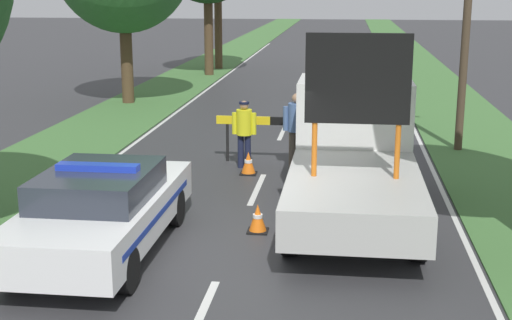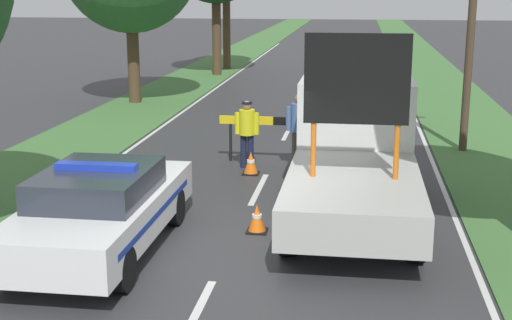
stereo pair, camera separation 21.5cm
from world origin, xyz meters
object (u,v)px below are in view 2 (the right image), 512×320
at_px(road_barrier, 273,125).
at_px(queued_car_sedan_silver, 359,74).
at_px(traffic_cone_centre_front, 251,163).
at_px(pedestrian_civilian, 299,125).
at_px(work_truck, 355,153).
at_px(traffic_cone_near_police, 257,218).
at_px(police_car, 101,208).
at_px(queued_car_hatch_blue, 351,102).
at_px(utility_pole, 471,24).
at_px(police_officer, 247,128).

xyz_separation_m(road_barrier, queued_car_sedan_silver, (2.00, 11.14, -0.10)).
xyz_separation_m(traffic_cone_centre_front, queued_car_sedan_silver, (2.37, 12.31, 0.56)).
bearing_deg(traffic_cone_centre_front, pedestrian_civilian, 33.45).
height_order(work_truck, traffic_cone_centre_front, work_truck).
relative_size(traffic_cone_centre_front, queued_car_sedan_silver, 0.11).
relative_size(traffic_cone_near_police, queued_car_sedan_silver, 0.11).
height_order(police_car, traffic_cone_near_police, police_car).
distance_m(traffic_cone_near_police, traffic_cone_centre_front, 3.89).
height_order(traffic_cone_near_police, queued_car_hatch_blue, queued_car_hatch_blue).
distance_m(queued_car_sedan_silver, utility_pole, 9.98).
height_order(traffic_cone_centre_front, queued_car_hatch_blue, queued_car_hatch_blue).
height_order(road_barrier, utility_pole, utility_pole).
height_order(road_barrier, queued_car_hatch_blue, queued_car_hatch_blue).
height_order(road_barrier, traffic_cone_near_police, road_barrier).
bearing_deg(police_car, queued_car_hatch_blue, 68.80).
xyz_separation_m(police_officer, queued_car_sedan_silver, (2.54, 11.75, -0.13)).
bearing_deg(work_truck, queued_car_hatch_blue, -90.55).
relative_size(pedestrian_civilian, traffic_cone_near_police, 3.53).
bearing_deg(queued_car_hatch_blue, police_officer, 66.16).
xyz_separation_m(queued_car_hatch_blue, queued_car_sedan_silver, (0.21, 6.49, 0.05)).
bearing_deg(pedestrian_civilian, queued_car_sedan_silver, 106.32).
bearing_deg(queued_car_sedan_silver, queued_car_hatch_blue, 88.11).
height_order(pedestrian_civilian, traffic_cone_centre_front, pedestrian_civilian).
relative_size(pedestrian_civilian, queued_car_sedan_silver, 0.38).
relative_size(pedestrian_civilian, utility_pole, 0.28).
relative_size(work_truck, utility_pole, 0.92).
bearing_deg(work_truck, police_car, 32.55).
xyz_separation_m(police_car, work_truck, (3.93, 2.67, 0.40)).
bearing_deg(queued_car_hatch_blue, work_truck, 91.12).
bearing_deg(traffic_cone_centre_front, police_officer, 107.18).
xyz_separation_m(road_barrier, queued_car_hatch_blue, (1.79, 4.66, -0.15)).
bearing_deg(work_truck, traffic_cone_near_police, 38.88).
bearing_deg(traffic_cone_near_police, pedestrian_civilian, 85.65).
bearing_deg(police_car, work_truck, 32.04).
bearing_deg(utility_pole, road_barrier, -158.53).
relative_size(police_car, work_truck, 0.83).
bearing_deg(traffic_cone_near_police, work_truck, 40.55).
xyz_separation_m(traffic_cone_centre_front, utility_pole, (5.05, 3.01, 2.96)).
xyz_separation_m(work_truck, pedestrian_civilian, (-1.28, 3.11, -0.10)).
distance_m(work_truck, traffic_cone_centre_front, 3.47).
bearing_deg(pedestrian_civilian, queued_car_hatch_blue, 100.56).
relative_size(traffic_cone_centre_front, queued_car_hatch_blue, 0.13).
distance_m(police_car, road_barrier, 6.58).
height_order(police_car, traffic_cone_centre_front, police_car).
bearing_deg(queued_car_sedan_silver, police_officer, 77.81).
bearing_deg(police_car, queued_car_sedan_silver, 74.95).
distance_m(pedestrian_civilian, queued_car_sedan_silver, 11.71).
distance_m(police_car, traffic_cone_centre_front, 5.38).
distance_m(road_barrier, utility_pole, 5.53).
height_order(police_officer, utility_pole, utility_pole).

